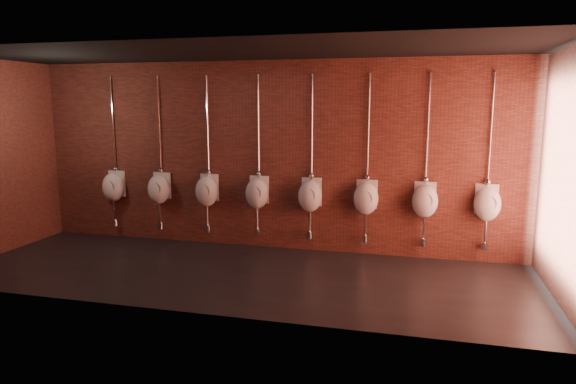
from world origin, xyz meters
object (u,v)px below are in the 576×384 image
at_px(urinal_0, 113,186).
at_px(urinal_5, 366,198).
at_px(urinal_1, 159,188).
at_px(urinal_2, 207,191).
at_px(urinal_4, 310,195).
at_px(urinal_7, 487,203).
at_px(urinal_3, 257,193).
at_px(urinal_6, 425,200).

height_order(urinal_0, urinal_5, same).
height_order(urinal_1, urinal_5, same).
distance_m(urinal_1, urinal_2, 0.93).
height_order(urinal_4, urinal_7, same).
distance_m(urinal_3, urinal_6, 2.78).
relative_size(urinal_1, urinal_6, 1.00).
bearing_deg(urinal_3, urinal_1, 180.00).
bearing_deg(urinal_4, urinal_0, 180.00).
relative_size(urinal_1, urinal_3, 1.00).
height_order(urinal_0, urinal_6, same).
relative_size(urinal_0, urinal_4, 1.00).
bearing_deg(urinal_5, urinal_1, 180.00).
distance_m(urinal_2, urinal_7, 4.63).
xyz_separation_m(urinal_0, urinal_1, (0.93, 0.00, 0.00)).
height_order(urinal_5, urinal_7, same).
distance_m(urinal_2, urinal_5, 2.78).
bearing_deg(urinal_0, urinal_1, 0.00).
bearing_deg(urinal_7, urinal_3, 180.00).
relative_size(urinal_2, urinal_7, 1.00).
xyz_separation_m(urinal_3, urinal_4, (0.93, 0.00, 0.00)).
height_order(urinal_2, urinal_6, same).
height_order(urinal_6, urinal_7, same).
distance_m(urinal_0, urinal_4, 3.70).
relative_size(urinal_2, urinal_4, 1.00).
relative_size(urinal_3, urinal_7, 1.00).
distance_m(urinal_4, urinal_5, 0.93).
bearing_deg(urinal_5, urinal_0, 180.00).
xyz_separation_m(urinal_5, urinal_7, (1.85, 0.00, 0.00)).
bearing_deg(urinal_1, urinal_0, 180.00).
height_order(urinal_1, urinal_2, same).
distance_m(urinal_0, urinal_6, 5.55).
bearing_deg(urinal_6, urinal_2, 180.00).
distance_m(urinal_3, urinal_7, 3.70).
relative_size(urinal_0, urinal_7, 1.00).
distance_m(urinal_0, urinal_5, 4.63).
height_order(urinal_1, urinal_7, same).
distance_m(urinal_0, urinal_7, 6.48).
bearing_deg(urinal_3, urinal_2, 180.00).
xyz_separation_m(urinal_3, urinal_5, (1.85, 0.00, 0.00)).
bearing_deg(urinal_4, urinal_3, 180.00).
bearing_deg(urinal_0, urinal_3, 0.00).
distance_m(urinal_1, urinal_4, 2.78).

